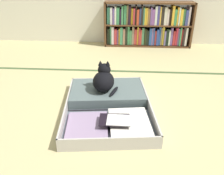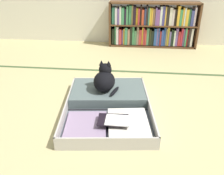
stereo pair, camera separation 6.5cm
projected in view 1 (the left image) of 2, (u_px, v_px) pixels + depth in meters
name	position (u px, v px, depth m)	size (l,w,h in m)	color
ground_plane	(119.00, 128.00, 1.78)	(10.00, 10.00, 0.00)	tan
tatami_border	(123.00, 71.00, 2.78)	(4.80, 0.05, 0.00)	#3C532E
bookshelf	(147.00, 25.00, 3.62)	(1.36, 0.25, 0.68)	brown
open_suitcase	(108.00, 102.00, 2.04)	(0.81, 1.04, 0.10)	#B8B3AD
black_cat	(104.00, 80.00, 2.08)	(0.24, 0.27, 0.27)	black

